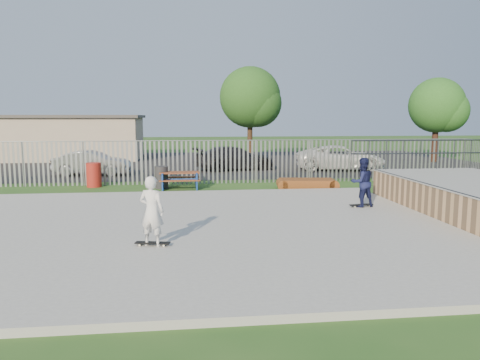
{
  "coord_description": "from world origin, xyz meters",
  "views": [
    {
      "loc": [
        0.33,
        -12.53,
        3.09
      ],
      "look_at": [
        2.05,
        2.0,
        1.1
      ],
      "focal_mm": 35.0,
      "sensor_mm": 36.0,
      "label": 1
    }
  ],
  "objects": [
    {
      "name": "trash_bin_grey",
      "position": [
        -0.7,
        7.78,
        0.48
      ],
      "size": [
        0.58,
        0.58,
        0.97
      ],
      "primitive_type": "cylinder",
      "color": "#28272A",
      "rests_on": "ground"
    },
    {
      "name": "building",
      "position": [
        -8.0,
        23.0,
        1.61
      ],
      "size": [
        10.4,
        6.4,
        3.2
      ],
      "color": "#BCA990",
      "rests_on": "ground"
    },
    {
      "name": "skateboard_a",
      "position": [
        6.07,
        2.01,
        0.19
      ],
      "size": [
        0.82,
        0.33,
        0.08
      ],
      "rotation": [
        0.0,
        0.0,
        0.17
      ],
      "color": "black",
      "rests_on": "concrete_slab"
    },
    {
      "name": "tree_mid",
      "position": [
        4.91,
        20.28,
        4.42
      ],
      "size": [
        4.25,
        4.25,
        6.56
      ],
      "color": "#402A19",
      "rests_on": "ground"
    },
    {
      "name": "skateboard_b",
      "position": [
        -0.44,
        -1.93,
        0.19
      ],
      "size": [
        0.82,
        0.36,
        0.08
      ],
      "rotation": [
        0.0,
        0.0,
        -0.2
      ],
      "color": "black",
      "rests_on": "concrete_slab"
    },
    {
      "name": "car_silver",
      "position": [
        -4.51,
        12.62,
        0.67
      ],
      "size": [
        4.04,
        1.68,
        1.3
      ],
      "primitive_type": "imported",
      "rotation": [
        0.0,
        0.0,
        1.49
      ],
      "color": "#A1A2A6",
      "rests_on": "parking_lot"
    },
    {
      "name": "quarter_pipe",
      "position": [
        9.5,
        1.04,
        0.56
      ],
      "size": [
        5.5,
        7.05,
        2.19
      ],
      "color": "tan",
      "rests_on": "ground"
    },
    {
      "name": "ground",
      "position": [
        0.0,
        0.0,
        0.0
      ],
      "size": [
        120.0,
        120.0,
        0.0
      ],
      "primitive_type": "plane",
      "color": "#26521C",
      "rests_on": "ground"
    },
    {
      "name": "funbox",
      "position": [
        5.51,
        6.81,
        0.22
      ],
      "size": [
        2.28,
        1.34,
        0.43
      ],
      "rotation": [
        0.0,
        0.0,
        -0.12
      ],
      "color": "brown",
      "rests_on": "ground"
    },
    {
      "name": "picnic_table",
      "position": [
        0.09,
        7.64,
        0.37
      ],
      "size": [
        1.73,
        1.43,
        0.73
      ],
      "rotation": [
        0.0,
        0.0,
        0.01
      ],
      "color": "brown",
      "rests_on": "ground"
    },
    {
      "name": "trash_bin_red",
      "position": [
        -3.68,
        8.55,
        0.54
      ],
      "size": [
        0.64,
        0.64,
        1.07
      ],
      "primitive_type": "cylinder",
      "color": "maroon",
      "rests_on": "ground"
    },
    {
      "name": "skater_white",
      "position": [
        -0.44,
        -1.93,
        0.96
      ],
      "size": [
        0.69,
        0.58,
        1.62
      ],
      "primitive_type": "imported",
      "rotation": [
        0.0,
        0.0,
        2.77
      ],
      "color": "white",
      "rests_on": "concrete_slab"
    },
    {
      "name": "concrete_slab",
      "position": [
        0.0,
        0.0,
        0.07
      ],
      "size": [
        15.0,
        12.0,
        0.15
      ],
      "primitive_type": "cube",
      "color": "#999994",
      "rests_on": "ground"
    },
    {
      "name": "skater_navy",
      "position": [
        6.07,
        2.01,
        0.96
      ],
      "size": [
        0.88,
        0.74,
        1.62
      ],
      "primitive_type": "imported",
      "rotation": [
        0.0,
        0.0,
        3.31
      ],
      "color": "#141840",
      "rests_on": "concrete_slab"
    },
    {
      "name": "tree_right",
      "position": [
        17.28,
        17.61,
        3.83
      ],
      "size": [
        3.69,
        3.69,
        5.7
      ],
      "color": "#3C2218",
      "rests_on": "ground"
    },
    {
      "name": "car_white",
      "position": [
        9.25,
        13.49,
        0.73
      ],
      "size": [
        5.42,
        3.21,
        1.41
      ],
      "primitive_type": "imported",
      "rotation": [
        0.0,
        0.0,
        1.39
      ],
      "color": "white",
      "rests_on": "parking_lot"
    },
    {
      "name": "fence",
      "position": [
        1.0,
        4.59,
        1.0
      ],
      "size": [
        26.04,
        16.02,
        2.0
      ],
      "color": "gray",
      "rests_on": "ground"
    },
    {
      "name": "parking_lot",
      "position": [
        0.0,
        19.0,
        0.01
      ],
      "size": [
        40.0,
        18.0,
        0.02
      ],
      "primitive_type": "cube",
      "color": "black",
      "rests_on": "ground"
    },
    {
      "name": "car_dark",
      "position": [
        3.19,
        14.24,
        0.7
      ],
      "size": [
        4.97,
        2.8,
        1.36
      ],
      "primitive_type": "imported",
      "rotation": [
        0.0,
        0.0,
        1.77
      ],
      "color": "black",
      "rests_on": "parking_lot"
    }
  ]
}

